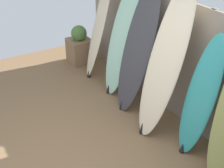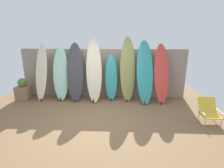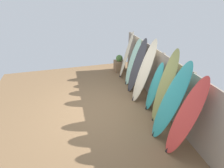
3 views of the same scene
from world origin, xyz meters
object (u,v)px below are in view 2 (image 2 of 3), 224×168
(surfboard_seafoam_1, at_px, (61,74))
(surfboard_teal_6, at_px, (145,73))
(surfboard_cream_3, at_px, (94,71))
(surfboard_red_7, at_px, (161,74))
(surfboard_charcoal_2, at_px, (75,73))
(surfboard_cream_0, at_px, (41,72))
(surfboard_teal_4, at_px, (111,78))
(beach_chair, at_px, (209,111))
(surfboard_olive_5, at_px, (128,70))
(planter_box, at_px, (23,90))

(surfboard_seafoam_1, xyz_separation_m, surfboard_teal_6, (2.96, -0.12, 0.12))
(surfboard_cream_3, bearing_deg, surfboard_red_7, -0.42)
(surfboard_charcoal_2, height_order, surfboard_red_7, surfboard_charcoal_2)
(surfboard_cream_0, xyz_separation_m, surfboard_teal_4, (2.50, 0.08, -0.20))
(surfboard_cream_0, bearing_deg, beach_chair, -15.86)
(surfboard_teal_4, bearing_deg, surfboard_olive_5, -1.64)
(surfboard_olive_5, relative_size, surfboard_red_7, 1.11)
(surfboard_charcoal_2, height_order, surfboard_teal_6, surfboard_teal_6)
(surfboard_charcoal_2, relative_size, surfboard_red_7, 1.01)
(surfboard_red_7, bearing_deg, surfboard_teal_6, -176.15)
(surfboard_teal_4, height_order, surfboard_red_7, surfboard_red_7)
(surfboard_olive_5, bearing_deg, surfboard_cream_0, -178.79)
(surfboard_cream_3, height_order, planter_box, surfboard_cream_3)
(surfboard_charcoal_2, bearing_deg, surfboard_seafoam_1, 175.09)
(surfboard_teal_4, xyz_separation_m, surfboard_teal_6, (1.16, -0.16, 0.25))
(surfboard_seafoam_1, distance_m, surfboard_teal_4, 1.81)
(surfboard_cream_0, distance_m, surfboard_seafoam_1, 0.69)
(surfboard_cream_0, relative_size, surfboard_teal_6, 0.96)
(surfboard_cream_0, distance_m, surfboard_red_7, 4.23)
(surfboard_charcoal_2, xyz_separation_m, surfboard_cream_3, (0.68, -0.02, 0.08))
(surfboard_teal_4, bearing_deg, surfboard_cream_3, -169.80)
(beach_chair, height_order, planter_box, planter_box)
(surfboard_olive_5, xyz_separation_m, surfboard_teal_6, (0.58, -0.15, -0.05))
(surfboard_seafoam_1, height_order, surfboard_teal_6, surfboard_teal_6)
(surfboard_teal_4, bearing_deg, surfboard_charcoal_2, -176.09)
(surfboard_seafoam_1, relative_size, surfboard_teal_4, 1.16)
(surfboard_olive_5, height_order, planter_box, surfboard_olive_5)
(surfboard_cream_3, xyz_separation_m, surfboard_teal_4, (0.60, 0.11, -0.28))
(surfboard_charcoal_2, height_order, surfboard_cream_3, surfboard_cream_3)
(surfboard_cream_0, height_order, surfboard_teal_6, surfboard_teal_6)
(surfboard_charcoal_2, height_order, surfboard_olive_5, surfboard_olive_5)
(surfboard_red_7, bearing_deg, surfboard_seafoam_1, 178.65)
(surfboard_cream_3, height_order, beach_chair, surfboard_cream_3)
(surfboard_cream_0, xyz_separation_m, surfboard_red_7, (4.23, -0.04, -0.00))
(surfboard_cream_3, distance_m, surfboard_teal_6, 1.76)
(surfboard_seafoam_1, xyz_separation_m, surfboard_teal_4, (1.81, 0.04, -0.13))
(surfboard_cream_0, height_order, surfboard_red_7, surfboard_cream_0)
(surfboard_seafoam_1, height_order, planter_box, surfboard_seafoam_1)
(surfboard_teal_6, bearing_deg, beach_chair, -41.68)
(surfboard_red_7, bearing_deg, surfboard_charcoal_2, 179.29)
(surfboard_teal_4, height_order, surfboard_teal_6, surfboard_teal_6)
(beach_chair, relative_size, planter_box, 0.79)
(surfboard_cream_3, xyz_separation_m, beach_chair, (3.33, -1.46, -0.76))
(surfboard_olive_5, xyz_separation_m, beach_chair, (2.16, -1.55, -0.79))
(surfboard_teal_4, height_order, planter_box, surfboard_teal_4)
(surfboard_red_7, bearing_deg, surfboard_cream_3, 179.58)
(surfboard_seafoam_1, relative_size, surfboard_red_7, 0.94)
(surfboard_cream_3, distance_m, planter_box, 2.71)
(beach_chair, bearing_deg, surfboard_charcoal_2, 159.17)
(surfboard_cream_3, height_order, surfboard_red_7, surfboard_cream_3)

